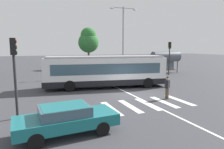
# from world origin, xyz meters

# --- Properties ---
(ground_plane) EXTENTS (160.00, 160.00, 0.00)m
(ground_plane) POSITION_xyz_m (0.00, 0.00, 0.00)
(ground_plane) COLOR #3D3D42
(city_transit_bus) EXTENTS (11.97, 4.44, 3.06)m
(city_transit_bus) POSITION_xyz_m (-0.81, 3.59, 1.59)
(city_transit_bus) COLOR black
(city_transit_bus) RESTS_ON ground_plane
(pedestrian_crossing_street) EXTENTS (0.51, 0.43, 1.72)m
(pedestrian_crossing_street) POSITION_xyz_m (2.00, -2.28, 0.97)
(pedestrian_crossing_street) COLOR brown
(pedestrian_crossing_street) RESTS_ON ground_plane
(foreground_sedan) EXTENTS (4.61, 2.12, 1.35)m
(foreground_sedan) POSITION_xyz_m (-6.11, -5.77, 0.77)
(foreground_sedan) COLOR black
(foreground_sedan) RESTS_ON ground_plane
(parked_car_charcoal) EXTENTS (2.02, 4.57, 1.35)m
(parked_car_charcoal) POSITION_xyz_m (-1.04, 15.99, 0.77)
(parked_car_charcoal) COLOR black
(parked_car_charcoal) RESTS_ON ground_plane
(parked_car_blue) EXTENTS (2.35, 4.69, 1.35)m
(parked_car_blue) POSITION_xyz_m (1.68, 15.97, 0.77)
(parked_car_blue) COLOR black
(parked_car_blue) RESTS_ON ground_plane
(parked_car_red) EXTENTS (2.05, 4.59, 1.35)m
(parked_car_red) POSITION_xyz_m (4.35, 16.30, 0.77)
(parked_car_red) COLOR black
(parked_car_red) RESTS_ON ground_plane
(traffic_light_near_corner) EXTENTS (0.33, 0.32, 4.41)m
(traffic_light_near_corner) POSITION_xyz_m (-8.30, -2.72, 2.97)
(traffic_light_near_corner) COLOR #28282B
(traffic_light_near_corner) RESTS_ON ground_plane
(traffic_light_far_corner) EXTENTS (0.33, 0.32, 4.59)m
(traffic_light_far_corner) POSITION_xyz_m (10.36, 8.48, 3.09)
(traffic_light_far_corner) COLOR #28282B
(traffic_light_far_corner) RESTS_ON ground_plane
(bus_stop_shelter) EXTENTS (4.50, 1.54, 3.25)m
(bus_stop_shelter) POSITION_xyz_m (11.15, 10.34, 2.42)
(bus_stop_shelter) COLOR #28282B
(bus_stop_shelter) RESTS_ON ground_plane
(twin_arm_street_lamp) EXTENTS (4.08, 0.32, 9.40)m
(twin_arm_street_lamp) POSITION_xyz_m (4.70, 11.56, 5.72)
(twin_arm_street_lamp) COLOR #939399
(twin_arm_street_lamp) RESTS_ON ground_plane
(background_tree_right) EXTENTS (3.76, 3.76, 7.45)m
(background_tree_right) POSITION_xyz_m (2.46, 21.91, 5.09)
(background_tree_right) COLOR brown
(background_tree_right) RESTS_ON ground_plane
(crosswalk_painted_stripes) EXTENTS (7.28, 3.13, 0.01)m
(crosswalk_painted_stripes) POSITION_xyz_m (-0.77, -2.93, 0.00)
(crosswalk_painted_stripes) COLOR silver
(crosswalk_painted_stripes) RESTS_ON ground_plane
(lane_center_line) EXTENTS (0.16, 24.00, 0.01)m
(lane_center_line) POSITION_xyz_m (0.13, 2.00, 0.00)
(lane_center_line) COLOR silver
(lane_center_line) RESTS_ON ground_plane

